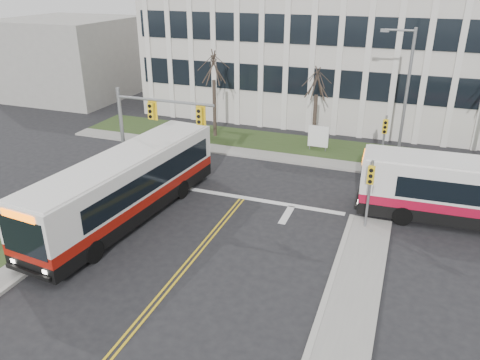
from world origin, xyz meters
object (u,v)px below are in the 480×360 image
at_px(newspaper_box_blue, 52,238).
at_px(streetlight, 404,93).
at_px(directory_sign, 318,137).
at_px(bus_main, 126,188).

bearing_deg(newspaper_box_blue, streetlight, 44.61).
height_order(streetlight, directory_sign, streetlight).
xyz_separation_m(directory_sign, newspaper_box_blue, (-9.30, -17.64, -0.70)).
bearing_deg(directory_sign, bus_main, -118.64).
relative_size(bus_main, newspaper_box_blue, 13.89).
relative_size(directory_sign, newspaper_box_blue, 2.11).
distance_m(streetlight, bus_main, 18.33).
distance_m(bus_main, newspaper_box_blue, 4.49).
relative_size(directory_sign, bus_main, 0.15).
xyz_separation_m(streetlight, newspaper_box_blue, (-14.83, -16.34, -4.72)).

